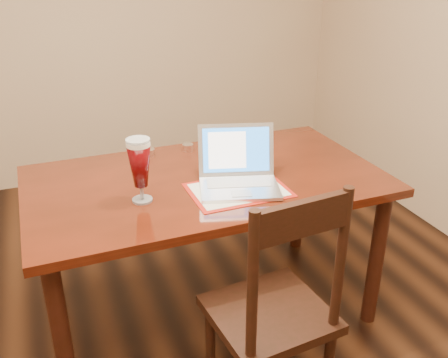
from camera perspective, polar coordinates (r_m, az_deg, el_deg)
name	(u,v)px	position (r m, az deg, el deg)	size (l,w,h in m)	color
dining_table	(206,194)	(2.46, -2.09, -1.71)	(1.73, 0.99, 1.09)	#52180A
dining_chair	(275,312)	(2.06, 5.80, -14.92)	(0.50, 0.48, 1.08)	black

